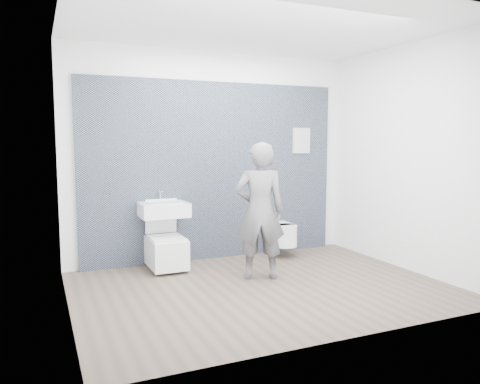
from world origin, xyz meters
name	(u,v)px	position (x,y,z in m)	size (l,w,h in m)	color
ground	(262,287)	(0.00, 0.00, 0.00)	(4.00, 4.00, 0.00)	brown
room_shell	(263,129)	(0.00, 0.00, 1.74)	(4.00, 4.00, 4.00)	white
tile_wall	(215,257)	(0.00, 1.47, 0.00)	(3.60, 0.06, 2.40)	black
washbasin	(164,209)	(-0.78, 1.22, 0.75)	(0.59, 0.44, 0.44)	white
toilet_square	(166,250)	(-0.78, 1.14, 0.24)	(0.43, 0.62, 0.83)	white
toilet_rounded	(282,234)	(0.89, 1.16, 0.31)	(0.32, 0.55, 0.30)	white
info_placard	(300,249)	(1.34, 1.43, 0.00)	(0.28, 0.03, 0.37)	white
visitor	(260,211)	(0.13, 0.33, 0.80)	(0.58, 0.38, 1.60)	slate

